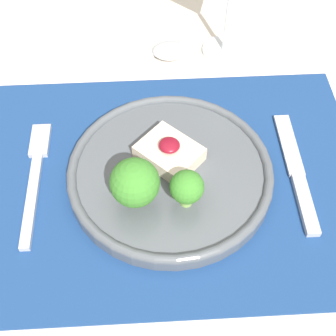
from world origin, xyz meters
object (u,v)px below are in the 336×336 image
(dinner_plate, at_px, (166,173))
(fork, at_px, (36,172))
(spoon, at_px, (160,51))
(knife, at_px, (298,178))

(dinner_plate, height_order, fork, dinner_plate)
(dinner_plate, xyz_separation_m, spoon, (0.00, 0.24, -0.01))
(dinner_plate, bearing_deg, knife, -2.83)
(knife, bearing_deg, dinner_plate, 178.29)
(fork, height_order, spoon, spoon)
(fork, bearing_deg, dinner_plate, -9.06)
(fork, distance_m, spoon, 0.28)
(dinner_plate, relative_size, fork, 1.36)
(fork, xyz_separation_m, spoon, (0.17, 0.22, 0.00))
(dinner_plate, relative_size, knife, 1.36)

